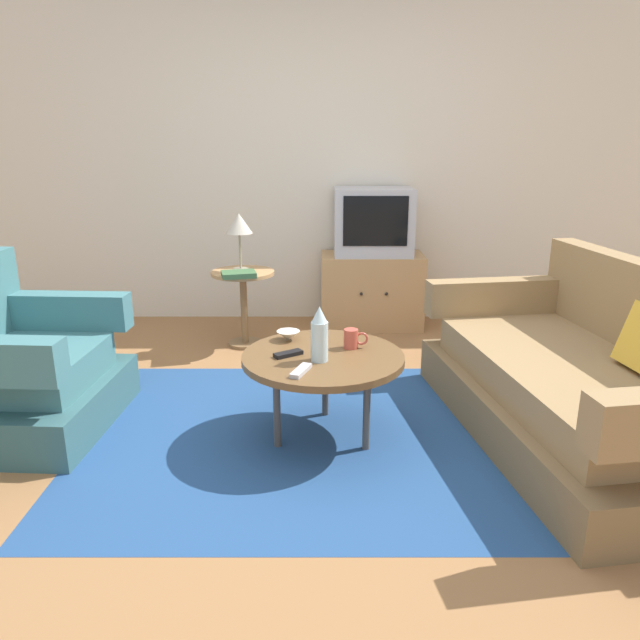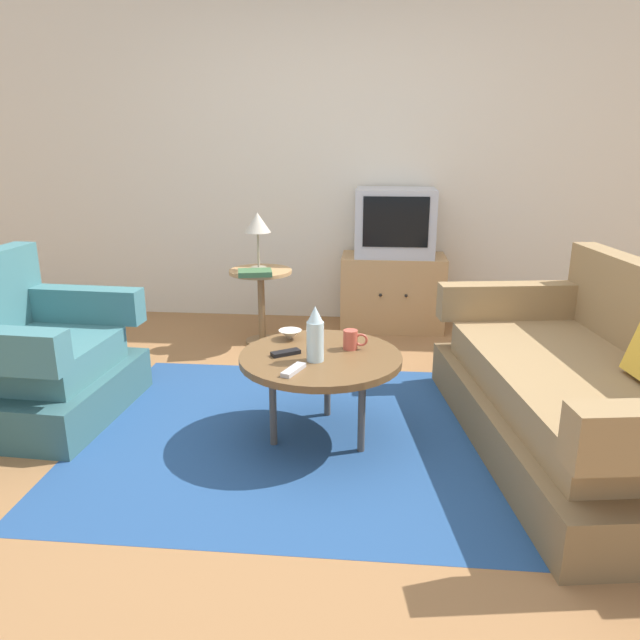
# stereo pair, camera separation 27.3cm
# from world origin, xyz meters

# --- Properties ---
(ground_plane) EXTENTS (16.00, 16.00, 0.00)m
(ground_plane) POSITION_xyz_m (0.00, 0.00, 0.00)
(ground_plane) COLOR olive
(back_wall) EXTENTS (9.00, 0.12, 2.70)m
(back_wall) POSITION_xyz_m (0.00, 2.21, 1.35)
(back_wall) COLOR beige
(back_wall) RESTS_ON ground
(area_rug) EXTENTS (2.44, 1.87, 0.00)m
(area_rug) POSITION_xyz_m (0.05, 0.00, 0.00)
(area_rug) COLOR navy
(area_rug) RESTS_ON ground
(armchair) EXTENTS (0.85, 0.99, 0.88)m
(armchair) POSITION_xyz_m (-1.54, 0.13, 0.30)
(armchair) COLOR #325C60
(armchair) RESTS_ON ground
(couch) EXTENTS (1.22, 1.98, 0.87)m
(couch) POSITION_xyz_m (1.35, -0.00, 0.28)
(couch) COLOR brown
(couch) RESTS_ON ground
(coffee_table) EXTENTS (0.81, 0.81, 0.45)m
(coffee_table) POSITION_xyz_m (0.05, 0.00, 0.42)
(coffee_table) COLOR brown
(coffee_table) RESTS_ON ground
(side_table) EXTENTS (0.45, 0.45, 0.56)m
(side_table) POSITION_xyz_m (-0.53, 1.42, 0.40)
(side_table) COLOR tan
(side_table) RESTS_ON ground
(tv_stand) EXTENTS (0.81, 0.45, 0.59)m
(tv_stand) POSITION_xyz_m (0.45, 1.90, 0.29)
(tv_stand) COLOR tan
(tv_stand) RESTS_ON ground
(television) EXTENTS (0.60, 0.43, 0.52)m
(television) POSITION_xyz_m (0.45, 1.91, 0.85)
(television) COLOR #B7B7BC
(television) RESTS_ON tv_stand
(table_lamp) EXTENTS (0.19, 0.19, 0.41)m
(table_lamp) POSITION_xyz_m (-0.54, 1.43, 0.88)
(table_lamp) COLOR #9E937A
(table_lamp) RESTS_ON side_table
(vase) EXTENTS (0.08, 0.08, 0.27)m
(vase) POSITION_xyz_m (0.03, -0.08, 0.58)
(vase) COLOR silver
(vase) RESTS_ON coffee_table
(mug) EXTENTS (0.12, 0.07, 0.10)m
(mug) POSITION_xyz_m (0.19, 0.10, 0.50)
(mug) COLOR #B74C3D
(mug) RESTS_ON coffee_table
(bowl) EXTENTS (0.12, 0.12, 0.05)m
(bowl) POSITION_xyz_m (-0.14, 0.22, 0.47)
(bowl) COLOR silver
(bowl) RESTS_ON coffee_table
(tv_remote_dark) EXTENTS (0.15, 0.12, 0.02)m
(tv_remote_dark) POSITION_xyz_m (-0.13, -0.02, 0.46)
(tv_remote_dark) COLOR black
(tv_remote_dark) RESTS_ON coffee_table
(tv_remote_silver) EXTENTS (0.10, 0.17, 0.02)m
(tv_remote_silver) POSITION_xyz_m (-0.06, -0.24, 0.46)
(tv_remote_silver) COLOR #B2B2B7
(tv_remote_silver) RESTS_ON coffee_table
(book) EXTENTS (0.26, 0.22, 0.04)m
(book) POSITION_xyz_m (-0.53, 1.25, 0.58)
(book) COLOR #3D663D
(book) RESTS_ON side_table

